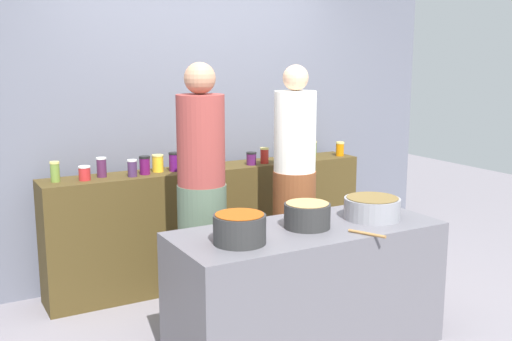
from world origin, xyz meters
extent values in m
plane|color=gray|center=(0.00, 0.00, 0.00)|extent=(12.00, 12.00, 0.00)
cube|color=slate|center=(0.00, 1.45, 1.50)|extent=(4.80, 0.12, 3.00)
cube|color=#473719|center=(0.00, 1.10, 0.48)|extent=(2.70, 0.36, 0.95)
cube|color=slate|center=(0.00, -0.30, 0.40)|extent=(1.70, 0.70, 0.80)
cylinder|color=olive|center=(-1.22, 1.12, 1.02)|extent=(0.07, 0.07, 0.13)
cylinder|color=#D6C666|center=(-1.22, 1.12, 1.09)|extent=(0.07, 0.07, 0.01)
cylinder|color=red|center=(-1.02, 1.07, 1.00)|extent=(0.08, 0.08, 0.09)
cylinder|color=silver|center=(-1.02, 1.07, 1.05)|extent=(0.09, 0.09, 0.01)
cylinder|color=#4C2144|center=(-0.88, 1.13, 1.02)|extent=(0.07, 0.07, 0.13)
cylinder|color=silver|center=(-0.88, 1.13, 1.09)|extent=(0.07, 0.07, 0.01)
cylinder|color=#442950|center=(-0.68, 1.03, 1.01)|extent=(0.07, 0.07, 0.12)
cylinder|color=silver|center=(-0.68, 1.03, 1.08)|extent=(0.07, 0.07, 0.01)
cylinder|color=#5A124B|center=(-0.57, 1.07, 1.02)|extent=(0.08, 0.08, 0.13)
cylinder|color=black|center=(-0.57, 1.07, 1.09)|extent=(0.08, 0.08, 0.02)
cylinder|color=yellow|center=(-0.44, 1.12, 1.01)|extent=(0.09, 0.09, 0.12)
cylinder|color=#D6C666|center=(-0.44, 1.12, 1.08)|extent=(0.09, 0.09, 0.01)
cylinder|color=#501159|center=(-0.32, 1.08, 1.02)|extent=(0.08, 0.08, 0.13)
cylinder|color=black|center=(-0.32, 1.08, 1.09)|extent=(0.09, 0.09, 0.01)
cylinder|color=brown|center=(-0.22, 1.16, 1.00)|extent=(0.08, 0.08, 0.10)
cylinder|color=#D6C666|center=(-0.22, 1.16, 1.06)|extent=(0.08, 0.08, 0.01)
cylinder|color=#A32B1E|center=(-0.11, 1.07, 1.00)|extent=(0.08, 0.08, 0.10)
cylinder|color=silver|center=(-0.11, 1.07, 1.06)|extent=(0.08, 0.08, 0.02)
cylinder|color=#924B14|center=(0.03, 1.05, 1.02)|extent=(0.08, 0.08, 0.13)
cylinder|color=silver|center=(0.03, 1.05, 1.09)|extent=(0.08, 0.08, 0.02)
cylinder|color=#4C194D|center=(0.33, 1.03, 1.00)|extent=(0.08, 0.08, 0.09)
cylinder|color=black|center=(0.33, 1.03, 1.05)|extent=(0.08, 0.08, 0.01)
cylinder|color=#B1271F|center=(0.46, 1.04, 1.01)|extent=(0.07, 0.07, 0.12)
cylinder|color=#D6C666|center=(0.46, 1.04, 1.08)|extent=(0.07, 0.07, 0.01)
cylinder|color=olive|center=(0.80, 1.12, 1.01)|extent=(0.08, 0.08, 0.11)
cylinder|color=black|center=(0.80, 1.12, 1.07)|extent=(0.08, 0.08, 0.01)
cylinder|color=#2B5036|center=(0.93, 1.16, 1.01)|extent=(0.07, 0.07, 0.11)
cylinder|color=black|center=(0.93, 1.16, 1.07)|extent=(0.08, 0.08, 0.02)
cylinder|color=olive|center=(1.02, 1.14, 1.01)|extent=(0.07, 0.07, 0.12)
cylinder|color=#D6C666|center=(1.02, 1.14, 1.08)|extent=(0.07, 0.07, 0.01)
cylinder|color=#CD7108|center=(1.25, 1.04, 1.01)|extent=(0.07, 0.07, 0.11)
cylinder|color=#D6C666|center=(1.25, 1.04, 1.07)|extent=(0.08, 0.08, 0.01)
cylinder|color=#2D2D2D|center=(-0.51, -0.38, 0.88)|extent=(0.30, 0.30, 0.17)
cylinder|color=#9D4512|center=(-0.51, -0.38, 0.97)|extent=(0.28, 0.28, 0.00)
cylinder|color=#2D2D2D|center=(0.00, -0.30, 0.87)|extent=(0.29, 0.29, 0.15)
cylinder|color=tan|center=(0.00, -0.30, 0.95)|extent=(0.26, 0.26, 0.00)
cylinder|color=gray|center=(0.49, -0.33, 0.87)|extent=(0.36, 0.36, 0.14)
cylinder|color=brown|center=(0.49, -0.33, 0.94)|extent=(0.34, 0.34, 0.00)
cylinder|color=#9E703D|center=(0.22, -0.61, 0.81)|extent=(0.12, 0.22, 0.02)
cylinder|color=#516350|center=(-0.41, 0.37, 0.49)|extent=(0.34, 0.34, 0.99)
cylinder|color=brown|center=(-0.41, 0.37, 1.29)|extent=(0.32, 0.32, 0.61)
sphere|color=tan|center=(-0.41, 0.37, 1.70)|extent=(0.21, 0.21, 0.21)
cylinder|color=brown|center=(0.41, 0.49, 0.49)|extent=(0.33, 0.33, 0.98)
cylinder|color=white|center=(0.41, 0.49, 1.28)|extent=(0.31, 0.31, 0.60)
sphere|color=#D8A884|center=(0.41, 0.49, 1.68)|extent=(0.19, 0.19, 0.19)
camera|label=1|loc=(-2.05, -3.32, 1.85)|focal=42.77mm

